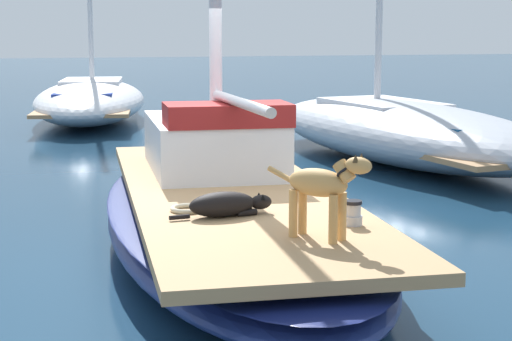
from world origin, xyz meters
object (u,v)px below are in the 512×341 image
deck_winch (353,214)px  moored_boat_far_astern (90,100)px  coiled_rope (188,209)px  moored_boat_starboard_side (401,130)px  dog_black (226,204)px  dog_tan (323,186)px  sailboat_main (231,219)px

deck_winch → moored_boat_far_astern: bearing=94.1°
coiled_rope → moored_boat_starboard_side: size_ratio=0.04×
dog_black → dog_tan: bearing=-61.7°
sailboat_main → dog_black: dog_black is taller
sailboat_main → moored_boat_far_astern: size_ratio=0.95×
dog_black → dog_tan: dog_tan is taller
dog_tan → deck_winch: dog_tan is taller
sailboat_main → dog_black: 1.37m
sailboat_main → deck_winch: size_ratio=35.13×
dog_tan → moored_boat_far_astern: moored_boat_far_astern is taller
dog_black → moored_boat_starboard_side: size_ratio=0.12×
sailboat_main → coiled_rope: size_ratio=22.77×
moored_boat_far_astern → sailboat_main: bearing=-88.0°
sailboat_main → moored_boat_starboard_side: size_ratio=0.92×
dog_black → moored_boat_far_astern: (-0.11, 14.24, -0.23)m
sailboat_main → dog_tan: dog_tan is taller
sailboat_main → dog_black: bearing=-105.2°
sailboat_main → deck_winch: bearing=-72.0°
moored_boat_starboard_side → dog_black: bearing=-126.0°
dog_black → moored_boat_far_astern: 14.24m
coiled_rope → moored_boat_far_astern: bearing=89.3°
dog_tan → sailboat_main: bearing=94.9°
dog_tan → moored_boat_starboard_side: (4.04, 7.29, -0.53)m
coiled_rope → moored_boat_far_astern: moored_boat_far_astern is taller
deck_winch → moored_boat_far_astern: (-1.06, 14.85, -0.22)m
coiled_rope → moored_boat_starboard_side: 7.72m
moored_boat_far_astern → moored_boat_starboard_side: bearing=-59.4°
sailboat_main → coiled_rope: 1.19m
moored_boat_starboard_side → coiled_rope: bearing=-129.0°
dog_tan → moored_boat_starboard_side: size_ratio=0.10×
deck_winch → coiled_rope: 1.53m
deck_winch → moored_boat_starboard_side: moored_boat_starboard_side is taller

